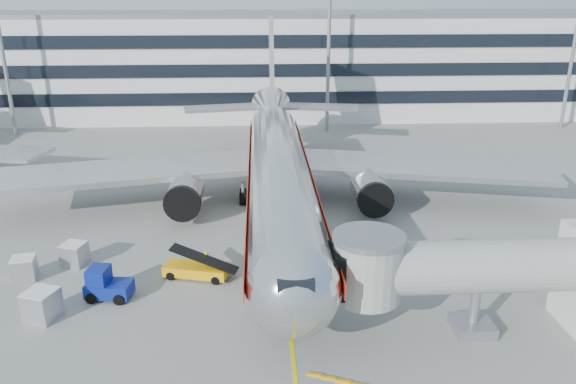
{
  "coord_description": "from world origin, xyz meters",
  "views": [
    {
      "loc": [
        -1.63,
        -35.27,
        18.53
      ],
      "look_at": [
        0.55,
        5.38,
        4.0
      ],
      "focal_mm": 35.0,
      "sensor_mm": 36.0,
      "label": 1
    }
  ],
  "objects_px": {
    "baggage_tug": "(106,285)",
    "cargo_container_right": "(74,254)",
    "ramp_worker": "(207,263)",
    "belt_loader": "(196,269)",
    "main_jet": "(278,165)",
    "cargo_container_left": "(24,268)",
    "cargo_container_front": "(42,305)"
  },
  "relations": [
    {
      "from": "cargo_container_left",
      "to": "cargo_container_front",
      "type": "distance_m",
      "value": 5.88
    },
    {
      "from": "baggage_tug",
      "to": "ramp_worker",
      "type": "xyz_separation_m",
      "value": [
        6.19,
        2.91,
        -0.06
      ]
    },
    {
      "from": "main_jet",
      "to": "cargo_container_front",
      "type": "xyz_separation_m",
      "value": [
        -14.78,
        -16.96,
        -3.31
      ]
    },
    {
      "from": "baggage_tug",
      "to": "cargo_container_right",
      "type": "bearing_deg",
      "value": 125.4
    },
    {
      "from": "cargo_container_left",
      "to": "main_jet",
      "type": "bearing_deg",
      "value": 33.82
    },
    {
      "from": "belt_loader",
      "to": "cargo_container_right",
      "type": "bearing_deg",
      "value": 164.99
    },
    {
      "from": "cargo_container_front",
      "to": "ramp_worker",
      "type": "bearing_deg",
      "value": 28.63
    },
    {
      "from": "cargo_container_left",
      "to": "cargo_container_right",
      "type": "relative_size",
      "value": 0.92
    },
    {
      "from": "cargo_container_right",
      "to": "ramp_worker",
      "type": "relative_size",
      "value": 1.1
    },
    {
      "from": "main_jet",
      "to": "cargo_container_right",
      "type": "xyz_separation_m",
      "value": [
        -14.99,
        -9.86,
        -3.41
      ]
    },
    {
      "from": "cargo_container_right",
      "to": "cargo_container_front",
      "type": "relative_size",
      "value": 0.86
    },
    {
      "from": "belt_loader",
      "to": "baggage_tug",
      "type": "xyz_separation_m",
      "value": [
        -5.47,
        -2.47,
        0.29
      ]
    },
    {
      "from": "baggage_tug",
      "to": "ramp_worker",
      "type": "height_order",
      "value": "baggage_tug"
    },
    {
      "from": "baggage_tug",
      "to": "cargo_container_right",
      "type": "xyz_separation_m",
      "value": [
        -3.45,
        4.86,
        -0.1
      ]
    },
    {
      "from": "belt_loader",
      "to": "ramp_worker",
      "type": "bearing_deg",
      "value": 31.15
    },
    {
      "from": "baggage_tug",
      "to": "cargo_container_front",
      "type": "xyz_separation_m",
      "value": [
        -3.24,
        -2.24,
        0.01
      ]
    },
    {
      "from": "baggage_tug",
      "to": "cargo_container_front",
      "type": "bearing_deg",
      "value": -145.32
    },
    {
      "from": "main_jet",
      "to": "cargo_container_right",
      "type": "relative_size",
      "value": 26.89
    },
    {
      "from": "main_jet",
      "to": "cargo_container_right",
      "type": "distance_m",
      "value": 18.27
    },
    {
      "from": "main_jet",
      "to": "baggage_tug",
      "type": "height_order",
      "value": "main_jet"
    },
    {
      "from": "belt_loader",
      "to": "baggage_tug",
      "type": "relative_size",
      "value": 1.58
    },
    {
      "from": "main_jet",
      "to": "baggage_tug",
      "type": "bearing_deg",
      "value": -128.08
    },
    {
      "from": "belt_loader",
      "to": "cargo_container_front",
      "type": "bearing_deg",
      "value": -151.59
    },
    {
      "from": "main_jet",
      "to": "baggage_tug",
      "type": "distance_m",
      "value": 19.0
    },
    {
      "from": "cargo_container_right",
      "to": "baggage_tug",
      "type": "bearing_deg",
      "value": -54.6
    },
    {
      "from": "cargo_container_right",
      "to": "ramp_worker",
      "type": "distance_m",
      "value": 9.84
    },
    {
      "from": "baggage_tug",
      "to": "cargo_container_right",
      "type": "height_order",
      "value": "baggage_tug"
    },
    {
      "from": "baggage_tug",
      "to": "cargo_container_left",
      "type": "relative_size",
      "value": 1.72
    },
    {
      "from": "cargo_container_front",
      "to": "ramp_worker",
      "type": "height_order",
      "value": "cargo_container_front"
    },
    {
      "from": "main_jet",
      "to": "baggage_tug",
      "type": "relative_size",
      "value": 16.9
    },
    {
      "from": "cargo_container_right",
      "to": "cargo_container_left",
      "type": "bearing_deg",
      "value": -143.66
    },
    {
      "from": "baggage_tug",
      "to": "ramp_worker",
      "type": "relative_size",
      "value": 1.75
    }
  ]
}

